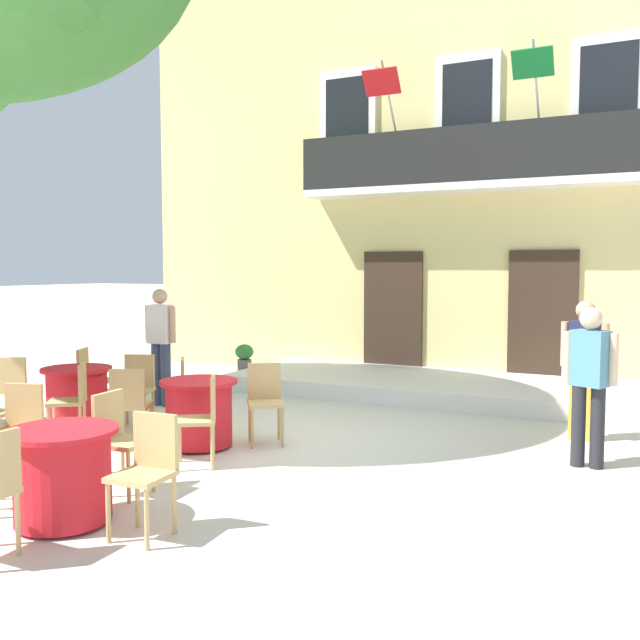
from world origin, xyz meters
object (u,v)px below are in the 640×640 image
at_px(cafe_table_front, 77,397).
at_px(pedestrian_near_entrance, 584,362).
at_px(cafe_chair_front_0, 73,396).
at_px(cafe_chair_near_tree_1, 191,389).
at_px(cafe_table_middle, 63,475).
at_px(cafe_chair_front_1, 137,385).
at_px(cafe_chair_near_tree_0, 265,397).
at_px(cafe_table_near_tree, 199,413).
at_px(cafe_chair_near_tree_3, 203,414).
at_px(pedestrian_mid_plaza, 161,340).
at_px(cafe_chair_front_3, 15,387).
at_px(pedestrian_by_tree, 589,378).
at_px(cafe_chair_front_2, 91,376).
at_px(ground_planter_left, 244,359).
at_px(cafe_chair_middle_1, 118,435).
at_px(cafe_chair_near_tree_2, 130,402).
at_px(cafe_chair_middle_0, 147,466).
at_px(cafe_chair_far_side_3, 18,425).

distance_m(cafe_table_front, pedestrian_near_entrance, 6.18).
bearing_deg(cafe_chair_front_0, cafe_chair_near_tree_1, 46.62).
distance_m(cafe_table_middle, cafe_chair_front_1, 3.33).
bearing_deg(cafe_chair_near_tree_0, cafe_table_near_tree, -138.41).
relative_size(cafe_chair_near_tree_3, pedestrian_near_entrance, 0.56).
xyz_separation_m(cafe_table_middle, pedestrian_mid_plaza, (-2.31, 4.06, 0.57)).
relative_size(cafe_chair_front_3, pedestrian_by_tree, 0.56).
distance_m(cafe_table_near_tree, cafe_chair_front_2, 2.47).
bearing_deg(cafe_table_near_tree, ground_planter_left, 116.27).
xyz_separation_m(cafe_chair_near_tree_0, pedestrian_mid_plaza, (-2.45, 1.18, 0.44)).
distance_m(cafe_table_middle, ground_planter_left, 7.29).
bearing_deg(cafe_table_near_tree, cafe_chair_front_1, 159.81).
xyz_separation_m(cafe_chair_middle_1, ground_planter_left, (-2.49, 6.06, -0.18)).
height_order(cafe_chair_front_2, pedestrian_near_entrance, pedestrian_near_entrance).
distance_m(cafe_chair_near_tree_3, cafe_chair_front_2, 3.13).
relative_size(cafe_table_near_tree, cafe_chair_front_1, 0.95).
height_order(cafe_chair_near_tree_2, cafe_chair_middle_0, same).
bearing_deg(cafe_chair_near_tree_2, cafe_table_near_tree, 31.44).
bearing_deg(cafe_chair_middle_0, cafe_chair_far_side_3, 165.37).
xyz_separation_m(cafe_table_middle, cafe_chair_front_1, (-1.71, 2.85, 0.14)).
relative_size(cafe_table_near_tree, pedestrian_mid_plaza, 0.51).
distance_m(cafe_table_middle, cafe_table_front, 3.45).
relative_size(cafe_table_front, pedestrian_by_tree, 0.53).
bearing_deg(cafe_chair_near_tree_3, cafe_chair_near_tree_2, 170.19).
xyz_separation_m(ground_planter_left, pedestrian_near_entrance, (6.02, -2.21, 0.58)).
bearing_deg(pedestrian_near_entrance, ground_planter_left, 159.81).
distance_m(cafe_chair_middle_0, cafe_chair_far_side_3, 2.03).
distance_m(cafe_chair_near_tree_2, cafe_chair_front_3, 1.97).
bearing_deg(pedestrian_near_entrance, cafe_chair_near_tree_0, -152.43).
distance_m(cafe_table_front, cafe_chair_far_side_3, 2.20).
relative_size(pedestrian_mid_plaza, pedestrian_by_tree, 1.05).
distance_m(cafe_chair_far_side_3, pedestrian_by_tree, 5.57).
bearing_deg(cafe_table_front, cafe_chair_middle_0, -37.36).
bearing_deg(cafe_chair_near_tree_3, cafe_chair_front_0, 175.48).
height_order(cafe_chair_near_tree_0, cafe_table_middle, cafe_chair_near_tree_0).
distance_m(cafe_chair_near_tree_2, pedestrian_near_entrance, 5.20).
xyz_separation_m(pedestrian_mid_plaza, pedestrian_by_tree, (5.87, -0.61, -0.05)).
height_order(cafe_chair_near_tree_1, cafe_table_middle, cafe_chair_near_tree_1).
height_order(cafe_table_near_tree, pedestrian_mid_plaza, pedestrian_mid_plaza).
xyz_separation_m(cafe_table_near_tree, pedestrian_by_tree, (3.99, 1.07, 0.52)).
relative_size(cafe_chair_near_tree_0, cafe_chair_far_side_3, 1.00).
bearing_deg(cafe_chair_middle_1, cafe_table_near_tree, 100.68).
bearing_deg(cafe_chair_front_3, cafe_chair_front_1, 29.03).
height_order(cafe_chair_middle_0, pedestrian_mid_plaza, pedestrian_mid_plaza).
xyz_separation_m(cafe_chair_front_0, pedestrian_near_entrance, (5.28, 2.65, 0.39)).
distance_m(cafe_chair_middle_1, pedestrian_near_entrance, 5.23).
bearing_deg(cafe_chair_middle_0, cafe_chair_near_tree_3, 112.44).
height_order(cafe_chair_middle_1, pedestrian_by_tree, pedestrian_by_tree).
relative_size(cafe_table_near_tree, cafe_chair_near_tree_3, 0.95).
bearing_deg(pedestrian_mid_plaza, cafe_chair_near_tree_2, -59.12).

